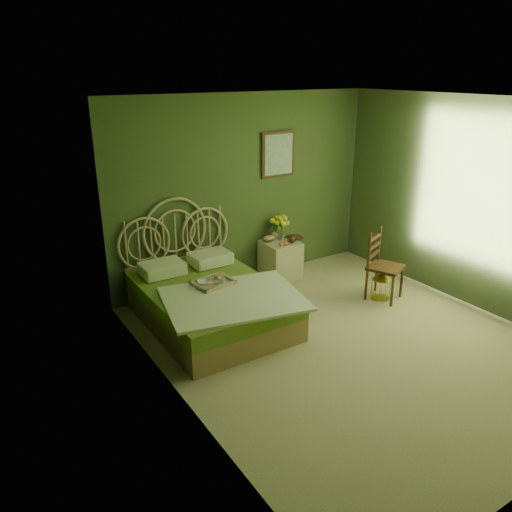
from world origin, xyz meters
TOP-DOWN VIEW (x-y plane):
  - floor at (0.00, 0.00)m, footprint 4.50×4.50m
  - ceiling at (0.00, 0.00)m, footprint 4.50×4.50m
  - wall_back at (0.00, 2.25)m, footprint 4.00×0.00m
  - wall_left at (-2.00, 0.00)m, footprint 0.00×4.50m
  - wall_right at (2.00, 0.00)m, footprint 0.00×4.50m
  - wall_art at (0.53, 2.22)m, footprint 0.54×0.04m
  - bed at (-1.09, 1.29)m, footprint 1.70×2.15m
  - nightstand at (0.44, 1.99)m, footprint 0.49×0.49m
  - chair at (1.17, 0.71)m, footprint 0.54×0.54m
  - birdcage at (1.13, 0.65)m, footprint 0.25×0.25m
  - book_lower at (0.61, 2.00)m, footprint 0.22×0.24m
  - book_upper at (0.61, 2.00)m, footprint 0.23×0.27m
  - cereal_bowl at (-1.16, 1.29)m, footprint 0.18×0.18m
  - coffee_cup at (-0.98, 1.18)m, footprint 0.10×0.10m

SIDE VIEW (x-z plane):
  - floor at x=0.00m, z-range 0.00..0.00m
  - birdcage at x=1.13m, z-range 0.00..0.37m
  - bed at x=-1.09m, z-range -0.37..0.96m
  - nightstand at x=0.44m, z-range -0.13..0.83m
  - chair at x=1.17m, z-range 0.05..0.98m
  - cereal_bowl at x=-1.16m, z-range 0.52..0.55m
  - book_lower at x=0.61m, z-range 0.54..0.55m
  - coffee_cup at x=-0.98m, z-range 0.52..0.60m
  - book_upper at x=0.61m, z-range 0.56..0.58m
  - wall_back at x=0.00m, z-range -0.70..3.30m
  - wall_left at x=-2.00m, z-range -0.95..3.55m
  - wall_right at x=2.00m, z-range -0.95..3.55m
  - wall_art at x=0.53m, z-range 1.43..2.07m
  - ceiling at x=0.00m, z-range 2.60..2.60m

